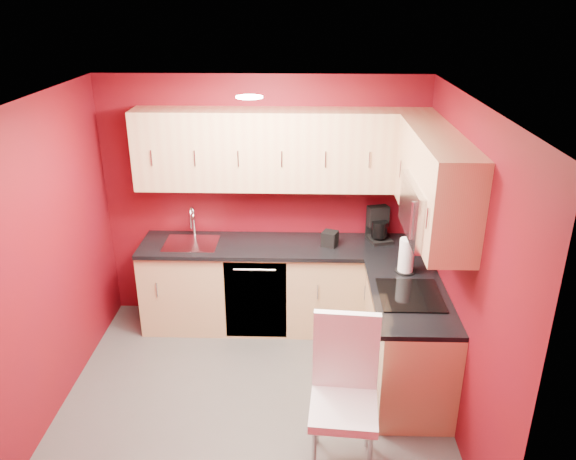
# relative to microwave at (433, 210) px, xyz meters

# --- Properties ---
(floor) EXTENTS (3.20, 3.20, 0.00)m
(floor) POSITION_rel_microwave_xyz_m (-1.39, -0.20, -1.66)
(floor) COLOR #494744
(floor) RESTS_ON ground
(ceiling) EXTENTS (3.20, 3.20, 0.00)m
(ceiling) POSITION_rel_microwave_xyz_m (-1.39, -0.20, 0.84)
(ceiling) COLOR white
(ceiling) RESTS_ON wall_back
(wall_back) EXTENTS (3.20, 0.00, 3.20)m
(wall_back) POSITION_rel_microwave_xyz_m (-1.39, 1.30, -0.41)
(wall_back) COLOR #65090E
(wall_back) RESTS_ON floor
(wall_front) EXTENTS (3.20, 0.00, 3.20)m
(wall_front) POSITION_rel_microwave_xyz_m (-1.39, -1.70, -0.41)
(wall_front) COLOR #65090E
(wall_front) RESTS_ON floor
(wall_left) EXTENTS (0.00, 3.00, 3.00)m
(wall_left) POSITION_rel_microwave_xyz_m (-2.99, -0.20, -0.41)
(wall_left) COLOR #65090E
(wall_left) RESTS_ON floor
(wall_right) EXTENTS (0.00, 3.00, 3.00)m
(wall_right) POSITION_rel_microwave_xyz_m (0.21, -0.20, -0.41)
(wall_right) COLOR #65090E
(wall_right) RESTS_ON floor
(base_cabinets_back) EXTENTS (2.80, 0.60, 0.87)m
(base_cabinets_back) POSITION_rel_microwave_xyz_m (-1.19, 1.00, -1.22)
(base_cabinets_back) COLOR tan
(base_cabinets_back) RESTS_ON floor
(base_cabinets_right) EXTENTS (0.60, 1.30, 0.87)m
(base_cabinets_right) POSITION_rel_microwave_xyz_m (-0.09, 0.05, -1.22)
(base_cabinets_right) COLOR tan
(base_cabinets_right) RESTS_ON floor
(countertop_back) EXTENTS (2.80, 0.63, 0.04)m
(countertop_back) POSITION_rel_microwave_xyz_m (-1.19, 0.99, -0.77)
(countertop_back) COLOR black
(countertop_back) RESTS_ON base_cabinets_back
(countertop_right) EXTENTS (0.63, 1.27, 0.04)m
(countertop_right) POSITION_rel_microwave_xyz_m (-0.11, 0.04, -0.77)
(countertop_right) COLOR black
(countertop_right) RESTS_ON base_cabinets_right
(upper_cabinets_back) EXTENTS (2.80, 0.35, 0.75)m
(upper_cabinets_back) POSITION_rel_microwave_xyz_m (-1.19, 1.13, 0.17)
(upper_cabinets_back) COLOR tan
(upper_cabinets_back) RESTS_ON wall_back
(upper_cabinets_right) EXTENTS (0.35, 1.55, 0.75)m
(upper_cabinets_right) POSITION_rel_microwave_xyz_m (0.03, 0.24, 0.23)
(upper_cabinets_right) COLOR tan
(upper_cabinets_right) RESTS_ON wall_right
(microwave) EXTENTS (0.42, 0.76, 0.42)m
(microwave) POSITION_rel_microwave_xyz_m (0.00, 0.00, 0.00)
(microwave) COLOR silver
(microwave) RESTS_ON upper_cabinets_right
(cooktop) EXTENTS (0.50, 0.55, 0.01)m
(cooktop) POSITION_rel_microwave_xyz_m (-0.11, 0.00, -0.74)
(cooktop) COLOR black
(cooktop) RESTS_ON countertop_right
(sink) EXTENTS (0.52, 0.42, 0.35)m
(sink) POSITION_rel_microwave_xyz_m (-2.09, 1.00, -0.72)
(sink) COLOR silver
(sink) RESTS_ON countertop_back
(dishwasher_front) EXTENTS (0.60, 0.02, 0.82)m
(dishwasher_front) POSITION_rel_microwave_xyz_m (-1.44, 0.71, -1.22)
(dishwasher_front) COLOR black
(dishwasher_front) RESTS_ON base_cabinets_back
(downlight) EXTENTS (0.20, 0.20, 0.01)m
(downlight) POSITION_rel_microwave_xyz_m (-1.39, 0.10, 0.82)
(downlight) COLOR white
(downlight) RESTS_ON ceiling
(coffee_maker) EXTENTS (0.27, 0.32, 0.34)m
(coffee_maker) POSITION_rel_microwave_xyz_m (-0.23, 1.10, -0.58)
(coffee_maker) COLOR black
(coffee_maker) RESTS_ON countertop_back
(napkin_holder) EXTENTS (0.18, 0.18, 0.15)m
(napkin_holder) POSITION_rel_microwave_xyz_m (-0.73, 0.97, -0.68)
(napkin_holder) COLOR black
(napkin_holder) RESTS_ON countertop_back
(paper_towel) EXTENTS (0.19, 0.19, 0.31)m
(paper_towel) POSITION_rel_microwave_xyz_m (-0.08, 0.43, -0.59)
(paper_towel) COLOR white
(paper_towel) RESTS_ON countertop_right
(dining_chair) EXTENTS (0.50, 0.52, 1.15)m
(dining_chair) POSITION_rel_microwave_xyz_m (-0.69, -0.90, -1.08)
(dining_chair) COLOR white
(dining_chair) RESTS_ON floor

